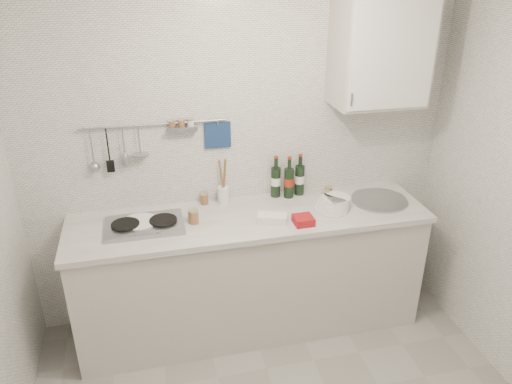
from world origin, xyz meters
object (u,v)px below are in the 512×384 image
plate_stack_sink (334,203)px  utensil_crock (224,193)px  wall_cabinet (381,51)px  plate_stack_hob (139,224)px  wine_bottles (288,176)px

plate_stack_sink → utensil_crock: size_ratio=0.73×
wall_cabinet → plate_stack_hob: 1.92m
utensil_crock → wall_cabinet: bearing=-5.7°
plate_stack_hob → plate_stack_sink: bearing=-2.7°
plate_stack_hob → plate_stack_sink: plate_stack_sink is taller
wall_cabinet → plate_stack_sink: wall_cabinet is taller
utensil_crock → wine_bottles: bearing=1.9°
wall_cabinet → plate_stack_hob: (-1.63, -0.09, -1.01)m
wall_cabinet → utensil_crock: bearing=174.3°
wall_cabinet → wine_bottles: bearing=168.1°
plate_stack_hob → wine_bottles: wine_bottles is taller
plate_stack_sink → utensil_crock: (-0.73, 0.26, 0.04)m
wine_bottles → utensil_crock: bearing=-178.1°
wall_cabinet → plate_stack_hob: bearing=-176.7°
plate_stack_hob → utensil_crock: size_ratio=0.72×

